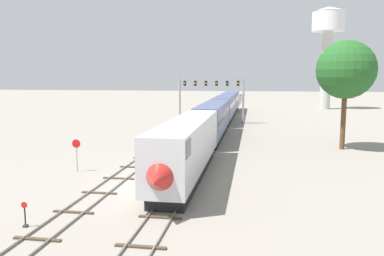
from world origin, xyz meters
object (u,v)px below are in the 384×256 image
(water_tower, at_px, (328,32))
(trackside_tree_left, at_px, (346,70))
(switch_stand, at_px, (25,218))
(stop_sign, at_px, (77,151))
(signal_gantry, at_px, (211,89))
(passenger_train, at_px, (220,113))

(water_tower, xyz_separation_m, trackside_tree_left, (-8.05, -57.88, -10.52))
(switch_stand, bearing_deg, stop_sign, 103.20)
(switch_stand, bearing_deg, water_tower, 70.15)
(signal_gantry, bearing_deg, trackside_tree_left, -51.61)
(trackside_tree_left, bearing_deg, stop_sign, -149.88)
(switch_stand, relative_size, stop_sign, 0.51)
(water_tower, relative_size, switch_stand, 17.75)
(switch_stand, relative_size, trackside_tree_left, 0.12)
(passenger_train, height_order, signal_gantry, signal_gantry)
(signal_gantry, height_order, switch_stand, signal_gantry)
(signal_gantry, height_order, trackside_tree_left, trackside_tree_left)
(water_tower, relative_size, stop_sign, 9.00)
(switch_stand, distance_m, stop_sign, 12.77)
(water_tower, bearing_deg, signal_gantry, -126.15)
(water_tower, xyz_separation_m, switch_stand, (-30.71, -85.07, -19.08))
(signal_gantry, bearing_deg, water_tower, 53.85)
(switch_stand, bearing_deg, signal_gantry, 84.42)
(trackside_tree_left, bearing_deg, passenger_train, 134.96)
(passenger_train, xyz_separation_m, water_tower, (23.61, 42.30, 16.99))
(water_tower, bearing_deg, trackside_tree_left, -97.92)
(signal_gantry, distance_m, switch_stand, 50.24)
(signal_gantry, relative_size, trackside_tree_left, 0.97)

